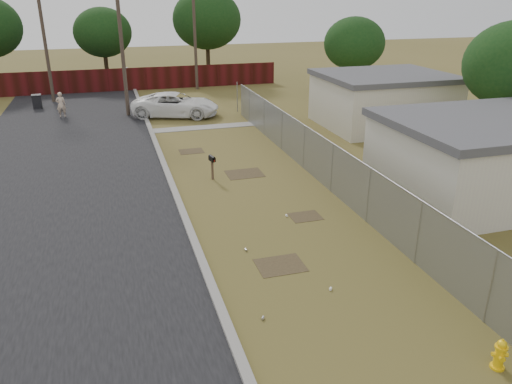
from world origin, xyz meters
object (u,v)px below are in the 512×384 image
object	(u,v)px
mailbox	(212,161)
trash_bin	(37,101)
pedestrian	(61,105)
fire_hydrant	(500,355)
pickup_truck	(176,105)

from	to	relation	value
mailbox	trash_bin	bearing A→B (deg)	116.78
mailbox	pedestrian	xyz separation A→B (m)	(-6.89, 14.01, -0.04)
trash_bin	pedestrian	bearing A→B (deg)	-60.71
pedestrian	mailbox	bearing A→B (deg)	114.48
mailbox	trash_bin	world-z (taller)	mailbox
trash_bin	fire_hydrant	bearing A→B (deg)	-68.19
pickup_truck	pedestrian	size ratio (longest dim) A/B	3.38
fire_hydrant	pedestrian	size ratio (longest dim) A/B	0.47
pickup_truck	trash_bin	xyz separation A→B (m)	(-8.85, 5.06, -0.27)
mailbox	pickup_truck	distance (m)	12.13
mailbox	trash_bin	xyz separation A→B (m)	(-8.68, 17.19, -0.35)
fire_hydrant	trash_bin	xyz separation A→B (m)	(-12.14, 30.34, 0.14)
fire_hydrant	pedestrian	bearing A→B (deg)	110.87
fire_hydrant	pedestrian	distance (m)	29.07
fire_hydrant	mailbox	size ratio (longest dim) A/B	0.70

